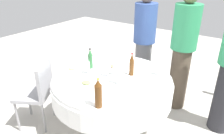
# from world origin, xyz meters

# --- Properties ---
(ground_plane) EXTENTS (10.00, 10.00, 0.00)m
(ground_plane) POSITION_xyz_m (0.00, 0.00, 0.00)
(ground_plane) COLOR #B7B2A8
(dining_table) EXTENTS (1.43, 1.43, 0.74)m
(dining_table) POSITION_xyz_m (0.00, 0.00, 0.59)
(dining_table) COLOR white
(dining_table) RESTS_ON ground_plane
(bottle_green_north) EXTENTS (0.06, 0.06, 0.26)m
(bottle_green_north) POSITION_xyz_m (-0.37, 0.04, 0.86)
(bottle_green_north) COLOR #2D6B38
(bottle_green_north) RESTS_ON dining_table
(bottle_brown_rear) EXTENTS (0.07, 0.07, 0.29)m
(bottle_brown_rear) POSITION_xyz_m (0.25, -0.56, 0.88)
(bottle_brown_rear) COLOR #593314
(bottle_brown_rear) RESTS_ON dining_table
(bottle_brown_right) EXTENTS (0.06, 0.06, 0.28)m
(bottle_brown_right) POSITION_xyz_m (0.16, 0.18, 0.87)
(bottle_brown_right) COLOR #593314
(bottle_brown_right) RESTS_ON dining_table
(bottle_clear_outer) EXTENTS (0.07, 0.07, 0.31)m
(bottle_clear_outer) POSITION_xyz_m (0.16, -0.09, 0.88)
(bottle_clear_outer) COLOR silver
(bottle_clear_outer) RESTS_ON dining_table
(wine_glass_outer) EXTENTS (0.06, 0.06, 0.14)m
(wine_glass_outer) POSITION_xyz_m (0.00, 0.07, 0.84)
(wine_glass_outer) COLOR white
(wine_glass_outer) RESTS_ON dining_table
(wine_glass_left) EXTENTS (0.06, 0.06, 0.16)m
(wine_glass_left) POSITION_xyz_m (0.43, 0.37, 0.85)
(wine_glass_left) COLOR white
(wine_glass_left) RESTS_ON dining_table
(wine_glass_mid) EXTENTS (0.07, 0.07, 0.15)m
(wine_glass_mid) POSITION_xyz_m (-0.04, -0.02, 0.84)
(wine_glass_mid) COLOR white
(wine_glass_mid) RESTS_ON dining_table
(wine_glass_west) EXTENTS (0.07, 0.07, 0.15)m
(wine_glass_west) POSITION_xyz_m (-0.30, -0.10, 0.85)
(wine_glass_west) COLOR white
(wine_glass_west) RESTS_ON dining_table
(plate_south) EXTENTS (0.23, 0.23, 0.04)m
(plate_south) POSITION_xyz_m (-0.12, -0.31, 0.75)
(plate_south) COLOR white
(plate_south) RESTS_ON dining_table
(plate_far) EXTENTS (0.20, 0.20, 0.04)m
(plate_far) POSITION_xyz_m (-0.13, 0.21, 0.75)
(plate_far) COLOR white
(plate_far) RESTS_ON dining_table
(plate_near) EXTENTS (0.21, 0.21, 0.04)m
(plate_near) POSITION_xyz_m (-0.51, -0.15, 0.75)
(plate_near) COLOR white
(plate_near) RESTS_ON dining_table
(spoon_rear) EXTENTS (0.12, 0.15, 0.00)m
(spoon_rear) POSITION_xyz_m (0.47, -0.31, 0.74)
(spoon_rear) COLOR silver
(spoon_rear) RESTS_ON dining_table
(person_north) EXTENTS (0.34, 0.34, 1.65)m
(person_north) POSITION_xyz_m (-0.17, 1.10, 0.86)
(person_north) COLOR slate
(person_north) RESTS_ON ground_plane
(person_right) EXTENTS (0.34, 0.34, 1.70)m
(person_right) POSITION_xyz_m (0.49, 0.97, 0.89)
(person_right) COLOR #4C3F33
(person_right) RESTS_ON ground_plane
(chair_mid) EXTENTS (0.55, 0.55, 0.87)m
(chair_mid) POSITION_xyz_m (-0.79, -0.47, 0.52)
(chair_mid) COLOR #99999E
(chair_mid) RESTS_ON ground_plane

